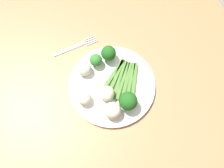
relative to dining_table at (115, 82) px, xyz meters
The scene contains 12 objects.
ground_plane 0.68m from the dining_table, ahead, with size 6.00×6.00×0.02m, color gray.
dining_table is the anchor object (origin of this frame).
plate 0.12m from the dining_table, 34.78° to the right, with size 0.29×0.29×0.01m, color white.
asparagus_bundle 0.13m from the dining_table, 11.39° to the left, with size 0.16×0.15×0.01m.
broccoli_back 0.16m from the dining_table, behind, with size 0.05×0.05×0.06m.
broccoli_left 0.20m from the dining_table, ahead, with size 0.06×0.06×0.07m.
broccoli_front 0.16m from the dining_table, 130.84° to the right, with size 0.04×0.04×0.05m.
cauliflower_near_fork 0.17m from the dining_table, 108.21° to the right, with size 0.05×0.05×0.05m, color silver.
cauliflower_near_center 0.17m from the dining_table, 38.64° to the right, with size 0.05×0.05×0.05m, color beige.
cauliflower_edge 0.20m from the dining_table, 63.67° to the right, with size 0.04×0.04×0.04m, color beige.
cauliflower_right 0.21m from the dining_table, 25.18° to the right, with size 0.05×0.05×0.05m, color beige.
fork 0.20m from the dining_table, 146.42° to the right, with size 0.03×0.17×0.00m.
Camera 1 is at (0.31, -0.13, 1.54)m, focal length 38.58 mm.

